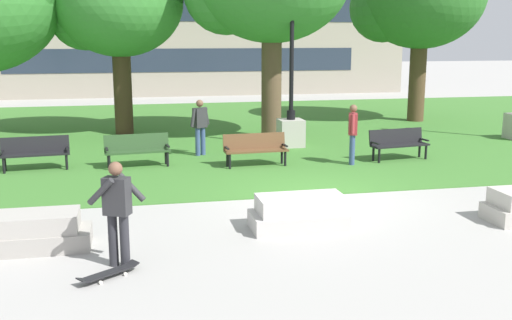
{
  "coord_description": "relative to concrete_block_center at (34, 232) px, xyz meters",
  "views": [
    {
      "loc": [
        -4.16,
        -12.79,
        3.61
      ],
      "look_at": [
        -1.77,
        -1.4,
        1.2
      ],
      "focal_mm": 42.0,
      "sensor_mm": 36.0,
      "label": 1
    }
  ],
  "objects": [
    {
      "name": "grass_lawn",
      "position": [
        5.9,
        12.38,
        -0.3
      ],
      "size": [
        40.0,
        20.0,
        0.02
      ],
      "primitive_type": "cube",
      "color": "#3D752D",
      "rests_on": "ground"
    },
    {
      "name": "park_bench_far_right",
      "position": [
        -0.88,
        6.55,
        0.23
      ],
      "size": [
        1.84,
        0.7,
        0.9
      ],
      "color": "black",
      "rests_on": "grass_lawn"
    },
    {
      "name": "person_bystander_near_lawn",
      "position": [
        3.78,
        7.65,
        0.68
      ],
      "size": [
        0.67,
        0.55,
        1.71
      ],
      "color": "#384C7A",
      "rests_on": "grass_lawn"
    },
    {
      "name": "lamp_post_right",
      "position": [
        6.9,
        8.55,
        0.8
      ],
      "size": [
        1.32,
        0.8,
        5.41
      ],
      "color": "#ADA89E",
      "rests_on": "grass_lawn"
    },
    {
      "name": "skateboard",
      "position": [
        1.3,
        -1.58,
        -0.22
      ],
      "size": [
        0.94,
        0.76,
        0.14
      ],
      "color": "black",
      "rests_on": "ground"
    },
    {
      "name": "ground_plane",
      "position": [
        5.9,
        2.38,
        -0.31
      ],
      "size": [
        140.0,
        140.0,
        0.0
      ],
      "primitive_type": "plane",
      "color": "#A3A09B"
    },
    {
      "name": "park_bench_near_right",
      "position": [
        9.45,
        5.8,
        0.23
      ],
      "size": [
        1.86,
        0.78,
        0.9
      ],
      "color": "black",
      "rests_on": "grass_lawn"
    },
    {
      "name": "tree_near_left",
      "position": [
        1.41,
        12.46,
        4.45
      ],
      "size": [
        4.88,
        4.64,
        6.79
      ],
      "color": "#42301E",
      "rests_on": "grass_lawn"
    },
    {
      "name": "concrete_block_left",
      "position": [
        4.8,
        0.15,
        0.0
      ],
      "size": [
        1.8,
        0.9,
        0.64
      ],
      "color": "#BCB7B2",
      "rests_on": "ground"
    },
    {
      "name": "park_bench_far_left",
      "position": [
        5.13,
        5.83,
        0.23
      ],
      "size": [
        1.82,
        0.61,
        0.9
      ],
      "color": "brown",
      "rests_on": "grass_lawn"
    },
    {
      "name": "person_bystander_far_lawn",
      "position": [
        7.87,
        5.45,
        0.68
      ],
      "size": [
        0.35,
        0.62,
        1.71
      ],
      "color": "#384C7A",
      "rests_on": "grass_lawn"
    },
    {
      "name": "concrete_block_center",
      "position": [
        0.0,
        0.0,
        0.0
      ],
      "size": [
        1.85,
        0.9,
        0.64
      ],
      "color": "#9E9991",
      "rests_on": "ground"
    },
    {
      "name": "park_bench_near_left",
      "position": [
        1.86,
        6.39,
        0.23
      ],
      "size": [
        1.84,
        0.7,
        0.9
      ],
      "color": "#284723",
      "rests_on": "grass_lawn"
    },
    {
      "name": "person_skateboarder",
      "position": [
        1.46,
        -1.11,
        0.66
      ],
      "size": [
        0.93,
        0.46,
        1.71
      ],
      "color": "#28282D",
      "rests_on": "ground"
    }
  ]
}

